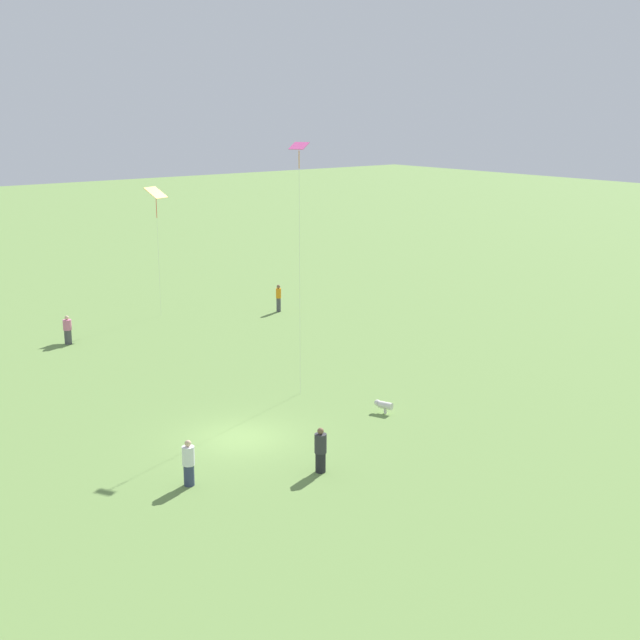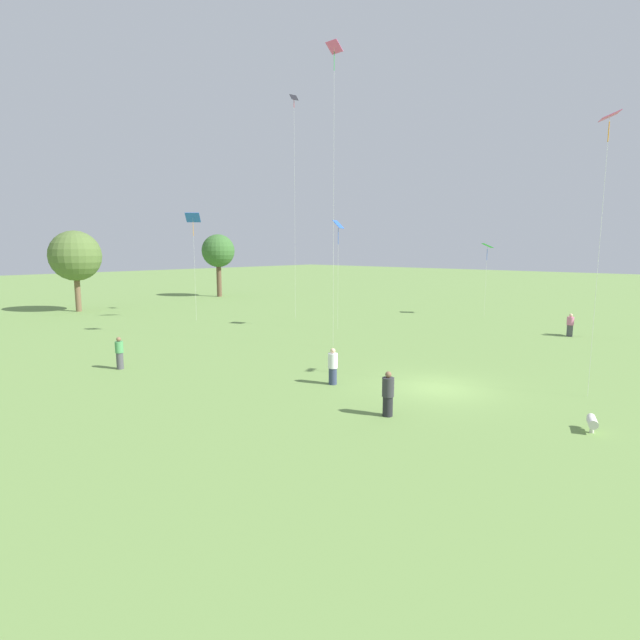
{
  "view_description": "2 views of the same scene",
  "coord_description": "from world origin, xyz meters",
  "px_view_note": "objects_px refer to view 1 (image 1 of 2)",
  "views": [
    {
      "loc": [
        -28.83,
        18.58,
        13.27
      ],
      "look_at": [
        -3.65,
        -1.25,
        5.47
      ],
      "focal_mm": 50.0,
      "sensor_mm": 36.0,
      "label": 1
    },
    {
      "loc": [
        -19.9,
        -10.69,
        6.3
      ],
      "look_at": [
        -3.89,
        3.74,
        3.18
      ],
      "focal_mm": 28.0,
      "sensor_mm": 36.0,
      "label": 2
    }
  ],
  "objects_px": {
    "person_6": "(279,298)",
    "kite_5": "(156,195)",
    "person_1": "(68,330)",
    "person_3": "(321,450)",
    "kite_9": "(299,161)",
    "dog_0": "(383,405)",
    "person_0": "(189,463)"
  },
  "relations": [
    {
      "from": "person_6",
      "to": "kite_5",
      "type": "height_order",
      "value": "kite_5"
    },
    {
      "from": "person_1",
      "to": "person_3",
      "type": "distance_m",
      "value": 23.07
    },
    {
      "from": "person_6",
      "to": "kite_9",
      "type": "xyz_separation_m",
      "value": [
        -14.42,
        9.09,
        9.9
      ]
    },
    {
      "from": "person_3",
      "to": "person_6",
      "type": "height_order",
      "value": "person_6"
    },
    {
      "from": "person_6",
      "to": "kite_9",
      "type": "height_order",
      "value": "kite_9"
    },
    {
      "from": "person_1",
      "to": "person_3",
      "type": "height_order",
      "value": "person_3"
    },
    {
      "from": "kite_5",
      "to": "dog_0",
      "type": "bearing_deg",
      "value": -72.51
    },
    {
      "from": "person_3",
      "to": "kite_9",
      "type": "distance_m",
      "value": 13.59
    },
    {
      "from": "kite_5",
      "to": "person_1",
      "type": "bearing_deg",
      "value": -137.45
    },
    {
      "from": "person_3",
      "to": "dog_0",
      "type": "distance_m",
      "value": 7.04
    },
    {
      "from": "person_6",
      "to": "person_0",
      "type": "bearing_deg",
      "value": 80.36
    },
    {
      "from": "person_3",
      "to": "kite_5",
      "type": "xyz_separation_m",
      "value": [
        26.08,
        -7.46,
        6.86
      ]
    },
    {
      "from": "person_3",
      "to": "dog_0",
      "type": "relative_size",
      "value": 1.97
    },
    {
      "from": "person_6",
      "to": "dog_0",
      "type": "bearing_deg",
      "value": 100.09
    },
    {
      "from": "person_0",
      "to": "dog_0",
      "type": "bearing_deg",
      "value": 121.62
    },
    {
      "from": "person_0",
      "to": "dog_0",
      "type": "relative_size",
      "value": 1.96
    },
    {
      "from": "person_6",
      "to": "dog_0",
      "type": "xyz_separation_m",
      "value": [
        -18.88,
        7.86,
        -0.54
      ]
    },
    {
      "from": "person_1",
      "to": "kite_5",
      "type": "bearing_deg",
      "value": -172.07
    },
    {
      "from": "person_0",
      "to": "kite_9",
      "type": "relative_size",
      "value": 0.15
    },
    {
      "from": "person_1",
      "to": "kite_5",
      "type": "xyz_separation_m",
      "value": [
        3.01,
        -7.52,
        6.91
      ]
    },
    {
      "from": "person_1",
      "to": "kite_9",
      "type": "bearing_deg",
      "value": 94.27
    },
    {
      "from": "person_1",
      "to": "kite_5",
      "type": "distance_m",
      "value": 10.65
    },
    {
      "from": "person_1",
      "to": "kite_9",
      "type": "relative_size",
      "value": 0.14
    },
    {
      "from": "person_3",
      "to": "person_6",
      "type": "distance_m",
      "value": 26.29
    },
    {
      "from": "dog_0",
      "to": "kite_5",
      "type": "bearing_deg",
      "value": 66.86
    },
    {
      "from": "person_1",
      "to": "dog_0",
      "type": "bearing_deg",
      "value": 93.66
    },
    {
      "from": "person_6",
      "to": "kite_9",
      "type": "distance_m",
      "value": 19.71
    },
    {
      "from": "kite_9",
      "to": "person_1",
      "type": "bearing_deg",
      "value": -143.31
    },
    {
      "from": "person_1",
      "to": "person_6",
      "type": "height_order",
      "value": "person_6"
    },
    {
      "from": "person_3",
      "to": "person_6",
      "type": "xyz_separation_m",
      "value": [
        22.23,
        -14.04,
        0.07
      ]
    },
    {
      "from": "person_1",
      "to": "person_6",
      "type": "relative_size",
      "value": 0.92
    },
    {
      "from": "person_0",
      "to": "dog_0",
      "type": "xyz_separation_m",
      "value": [
        1.38,
        -10.6,
        -0.47
      ]
    }
  ]
}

